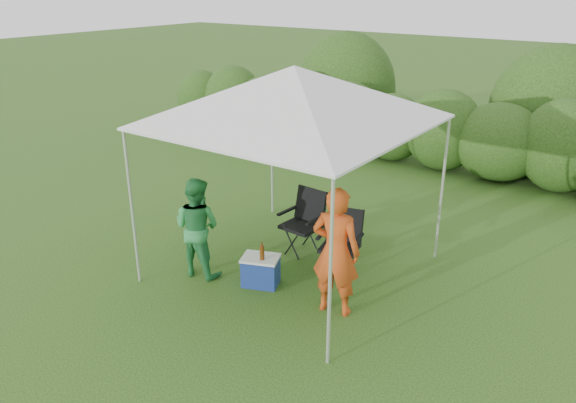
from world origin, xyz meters
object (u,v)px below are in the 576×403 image
Objects in this scene: cooler at (261,270)px; canopy at (294,95)px; chair_right at (342,238)px; chair_left at (305,217)px; woman at (197,227)px; man at (336,252)px.

canopy is at bearing 58.55° from cooler.
chair_left reaches higher than chair_right.
woman reaches higher than chair_left.
canopy is 3.29× the size of chair_left.
canopy is 2.03m from chair_left.
chair_right is 0.55× the size of man.
man reaches higher than chair_right.
chair_right is 1.55× the size of cooler.
chair_left is at bearing 72.91° from cooler.
woman is 1.05m from cooler.
cooler is at bearing -138.95° from chair_right.
chair_right is 1.98m from woman.
chair_left is 1.25m from cooler.
chair_left is 0.68× the size of woman.
canopy reaches higher than chair_left.
chair_right reaches higher than cooler.
chair_right is at bearing 32.41° from cooler.
chair_right is at bearing -151.56° from woman.
canopy reaches higher than woman.
man is 2.80× the size of cooler.
cooler is at bearing -10.70° from man.
canopy is 2.03m from man.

